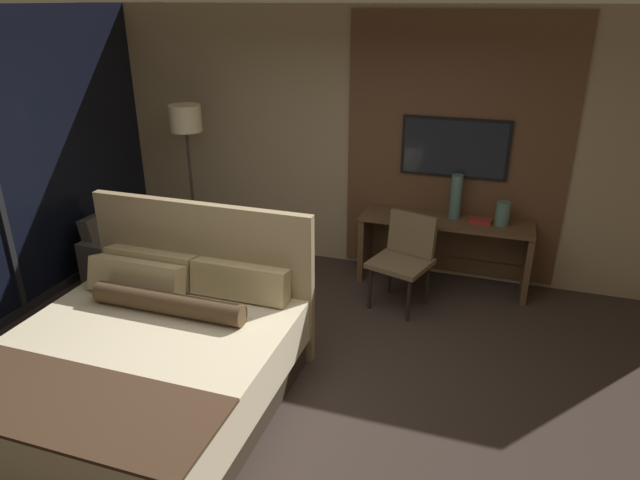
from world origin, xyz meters
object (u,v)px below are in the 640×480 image
desk_chair (405,252)px  vase_tall (456,197)px  bed (144,364)px  floor_lamp (187,132)px  vase_short (503,214)px  tv (455,148)px  desk (444,240)px  book (480,221)px  armchair_by_window (134,259)px

desk_chair → vase_tall: size_ratio=2.00×
bed → floor_lamp: 2.83m
bed → vase_short: 3.65m
bed → vase_short: (2.39, 2.71, 0.51)m
tv → vase_tall: tv is taller
floor_lamp → bed: bearing=-68.7°
desk → floor_lamp: size_ratio=0.97×
desk → book: (0.34, -0.01, 0.25)m
vase_tall → book: size_ratio=1.95×
armchair_by_window → desk: bearing=-69.5°
desk_chair → vase_tall: 0.83m
vase_tall → book: (0.27, -0.05, -0.21)m
tv → vase_short: bearing=-20.5°
desk → vase_tall: (0.07, 0.05, 0.47)m
vase_tall → floor_lamp: bearing=-172.6°
desk_chair → floor_lamp: size_ratio=0.51×
bed → tv: bearing=57.6°
bed → vase_short: size_ratio=8.57×
desk_chair → vase_short: (0.86, 0.55, 0.31)m
desk → vase_short: 0.65m
vase_short → book: size_ratio=1.04×
floor_lamp → vase_short: (3.33, 0.31, -0.66)m
armchair_by_window → book: bearing=-71.2°
vase_short → book: bearing=178.5°
vase_short → book: 0.23m
vase_short → book: (-0.20, 0.01, -0.11)m
bed → armchair_by_window: (-1.31, 1.72, -0.10)m
desk → floor_lamp: 2.98m
floor_lamp → vase_tall: bearing=7.4°
armchair_by_window → vase_short: vase_short is taller
bed → desk: bed is taller
bed → vase_short: bearing=48.6°
bed → floor_lamp: bearing=111.3°
desk → floor_lamp: floor_lamp is taller
tv → vase_short: tv is taller
desk → book: 0.43m
desk_chair → armchair_by_window: (-2.84, -0.43, -0.30)m
desk → armchair_by_window: size_ratio=1.97×
floor_lamp → vase_short: 3.40m
tv → floor_lamp: 2.83m
desk_chair → desk: bearing=78.0°
desk_chair → bed: bearing=-108.1°
desk → vase_short: bearing=-1.2°
bed → tv: (1.85, 2.91, 1.09)m
armchair_by_window → vase_tall: (3.22, 1.04, 0.71)m
tv → vase_short: (0.54, -0.20, -0.58)m
desk → desk_chair: (-0.31, -0.56, 0.05)m
desk_chair → vase_short: 1.06m
desk → book: book is taller
floor_lamp → vase_tall: 2.93m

